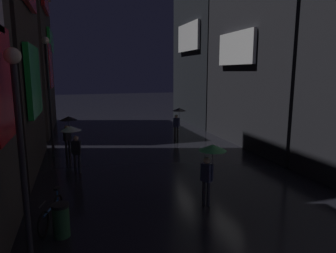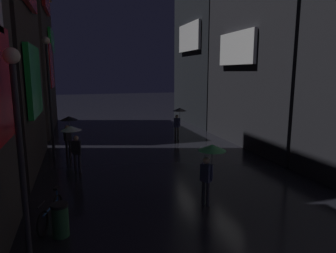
% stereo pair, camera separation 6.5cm
% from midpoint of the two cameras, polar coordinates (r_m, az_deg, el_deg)
% --- Properties ---
extents(building_left_far, '(4.25, 8.98, 15.22)m').
position_cam_midpoint_polar(building_left_far, '(25.24, -26.55, 16.62)').
color(building_left_far, '#2D2826').
rests_on(building_left_far, ground).
extents(pedestrian_near_crossing_black, '(0.90, 0.90, 2.12)m').
position_cam_midpoint_polar(pedestrian_near_crossing_black, '(19.40, 2.16, 2.25)').
color(pedestrian_near_crossing_black, '#38332D').
rests_on(pedestrian_near_crossing_black, ground).
extents(pedestrian_far_right_green, '(0.90, 0.90, 2.12)m').
position_cam_midpoint_polar(pedestrian_far_right_green, '(9.81, 8.22, -5.93)').
color(pedestrian_far_right_green, '#2D2D38').
rests_on(pedestrian_far_right_green, ground).
extents(pedestrian_midstreet_centre_clear, '(0.90, 0.90, 2.12)m').
position_cam_midpoint_polar(pedestrian_midstreet_centre_clear, '(13.58, -17.54, -1.74)').
color(pedestrian_midstreet_centre_clear, '#2D2D38').
rests_on(pedestrian_midstreet_centre_clear, ground).
extents(pedestrian_foreground_right_black, '(0.90, 0.90, 2.12)m').
position_cam_midpoint_polar(pedestrian_foreground_right_black, '(16.49, -18.31, 0.29)').
color(pedestrian_foreground_right_black, black).
rests_on(pedestrian_foreground_right_black, ground).
extents(bicycle_parked_at_storefront, '(0.59, 1.76, 0.96)m').
position_cam_midpoint_polar(bicycle_parked_at_storefront, '(9.61, -21.24, -15.08)').
color(bicycle_parked_at_storefront, black).
rests_on(bicycle_parked_at_storefront, ground).
extents(streetlamp_left_far, '(0.36, 0.36, 6.11)m').
position_cam_midpoint_polar(streetlamp_left_far, '(16.43, -21.59, 7.44)').
color(streetlamp_left_far, '#2D2D33').
rests_on(streetlamp_left_far, ground).
extents(streetlamp_left_near, '(0.36, 0.36, 4.92)m').
position_cam_midpoint_polar(streetlamp_left_near, '(7.51, -26.41, -0.51)').
color(streetlamp_left_near, '#2D2D33').
rests_on(streetlamp_left_near, ground).
extents(trash_bin, '(0.46, 0.46, 0.93)m').
position_cam_midpoint_polar(trash_bin, '(8.93, -19.62, -16.41)').
color(trash_bin, '#265933').
rests_on(trash_bin, ground).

